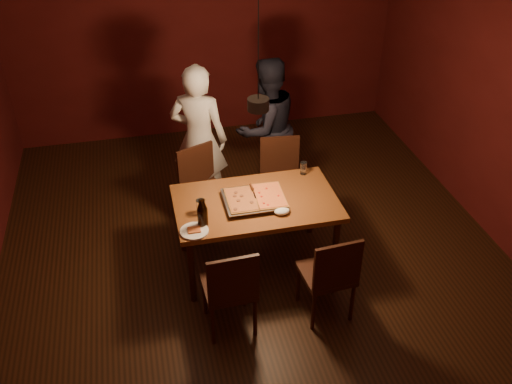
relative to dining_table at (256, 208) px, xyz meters
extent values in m
plane|color=#331A0E|center=(0.00, -0.06, -0.68)|extent=(6.00, 6.00, 0.00)
plane|color=#5A1514|center=(0.00, 2.94, 0.72)|extent=(5.00, 0.00, 5.00)
cube|color=brown|center=(0.00, 0.00, 0.05)|extent=(1.50, 0.90, 0.05)
cylinder|color=#38190F|center=(-0.67, -0.37, -0.33)|extent=(0.06, 0.06, 0.70)
cylinder|color=#38190F|center=(0.67, -0.37, -0.33)|extent=(0.06, 0.06, 0.70)
cylinder|color=#38190F|center=(-0.67, 0.37, -0.33)|extent=(0.06, 0.06, 0.70)
cylinder|color=#38190F|center=(0.67, 0.37, -0.33)|extent=(0.06, 0.06, 0.70)
cube|color=#38190F|center=(-0.37, 0.71, -0.25)|extent=(0.55, 0.55, 0.04)
cube|color=#38190F|center=(-0.44, 0.88, -0.01)|extent=(0.40, 0.19, 0.45)
cube|color=#38190F|center=(0.44, 0.70, -0.25)|extent=(0.47, 0.47, 0.04)
cube|color=#38190F|center=(0.46, 0.89, -0.01)|extent=(0.42, 0.08, 0.45)
cube|color=#38190F|center=(-0.40, -0.73, -0.25)|extent=(0.44, 0.44, 0.04)
cube|color=#38190F|center=(-0.40, -0.92, -0.01)|extent=(0.42, 0.05, 0.45)
cube|color=#38190F|center=(0.45, -0.75, -0.25)|extent=(0.45, 0.45, 0.04)
cube|color=#38190F|center=(0.46, -0.94, -0.01)|extent=(0.42, 0.06, 0.45)
cube|color=silver|center=(-0.02, -0.02, 0.10)|extent=(0.55, 0.45, 0.05)
cube|color=maroon|center=(-0.14, -0.03, 0.13)|extent=(0.26, 0.41, 0.02)
cube|color=gold|center=(0.12, -0.02, 0.13)|extent=(0.28, 0.43, 0.02)
cylinder|color=black|center=(-0.54, -0.26, 0.16)|extent=(0.07, 0.07, 0.18)
cone|color=black|center=(-0.54, -0.26, 0.30)|extent=(0.07, 0.07, 0.10)
cylinder|color=black|center=(-0.52, -0.25, 0.16)|extent=(0.07, 0.07, 0.17)
cone|color=black|center=(-0.52, -0.25, 0.29)|extent=(0.07, 0.07, 0.10)
cylinder|color=silver|center=(-0.52, -0.07, 0.14)|extent=(0.09, 0.09, 0.13)
cylinder|color=silver|center=(0.56, 0.35, 0.14)|extent=(0.06, 0.06, 0.13)
cylinder|color=white|center=(-0.62, -0.33, 0.08)|extent=(0.25, 0.25, 0.02)
cube|color=gold|center=(-0.62, -0.33, 0.10)|extent=(0.11, 0.09, 0.01)
ellipsoid|color=white|center=(0.18, -0.24, 0.10)|extent=(0.14, 0.11, 0.06)
imported|color=silver|center=(-0.36, 1.14, 0.16)|extent=(0.72, 0.61, 1.67)
imported|color=black|center=(0.42, 1.29, 0.13)|extent=(0.96, 0.88, 1.61)
cylinder|color=black|center=(0.00, -0.06, 1.07)|extent=(0.18, 0.18, 0.10)
cylinder|color=black|center=(0.00, -0.06, 1.62)|extent=(0.01, 0.01, 1.00)
camera|label=1|loc=(-0.97, -4.19, 3.07)|focal=40.00mm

